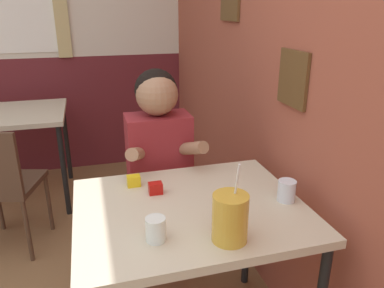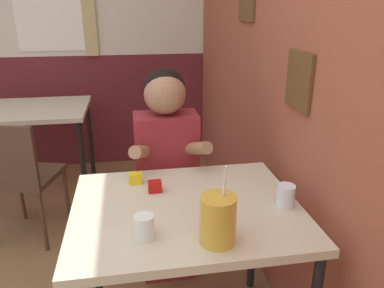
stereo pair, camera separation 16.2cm
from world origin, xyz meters
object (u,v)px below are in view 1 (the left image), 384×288
at_px(cocktail_pitcher, 230,218).
at_px(person_seated, 160,173).
at_px(main_table, 191,222).
at_px(background_table, 13,123).

bearing_deg(cocktail_pitcher, person_seated, 96.43).
bearing_deg(main_table, person_seated, 92.48).
distance_m(main_table, person_seated, 0.55).
height_order(main_table, cocktail_pitcher, cocktail_pitcher).
bearing_deg(person_seated, cocktail_pitcher, -83.57).
bearing_deg(cocktail_pitcher, background_table, 116.62).
bearing_deg(background_table, cocktail_pitcher, -63.38).
distance_m(background_table, person_seated, 1.54).
relative_size(main_table, cocktail_pitcher, 3.18).
bearing_deg(background_table, person_seated, -52.70).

